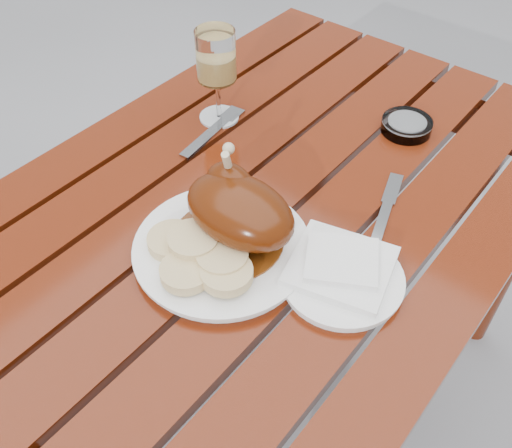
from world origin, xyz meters
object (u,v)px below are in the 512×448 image
at_px(wine_glass, 217,77).
at_px(ashtray, 406,126).
at_px(table, 268,315).
at_px(dinner_plate, 222,249).
at_px(side_plate, 342,279).

height_order(wine_glass, ashtray, wine_glass).
bearing_deg(table, wine_glass, 153.64).
xyz_separation_m(dinner_plate, wine_glass, (-0.25, 0.27, 0.08)).
relative_size(side_plate, ashtray, 1.89).
bearing_deg(ashtray, wine_glass, -147.83).
distance_m(dinner_plate, side_plate, 0.19).
xyz_separation_m(wine_glass, side_plate, (0.43, -0.20, -0.09)).
relative_size(dinner_plate, side_plate, 1.50).
relative_size(wine_glass, side_plate, 1.00).
xyz_separation_m(table, wine_glass, (-0.22, 0.11, 0.47)).
bearing_deg(side_plate, wine_glass, 154.52).
height_order(dinner_plate, wine_glass, wine_glass).
distance_m(table, wine_glass, 0.53).
bearing_deg(wine_glass, ashtray, 32.17).
distance_m(dinner_plate, ashtray, 0.47).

